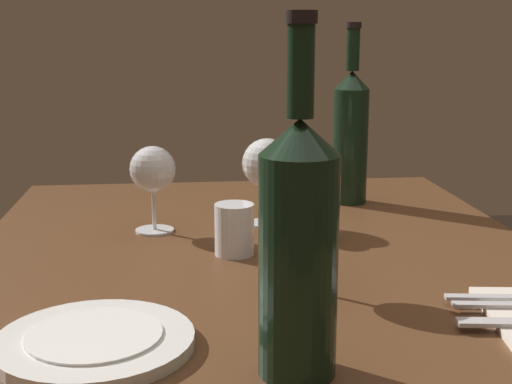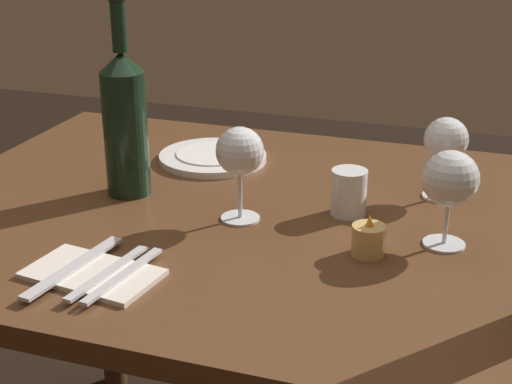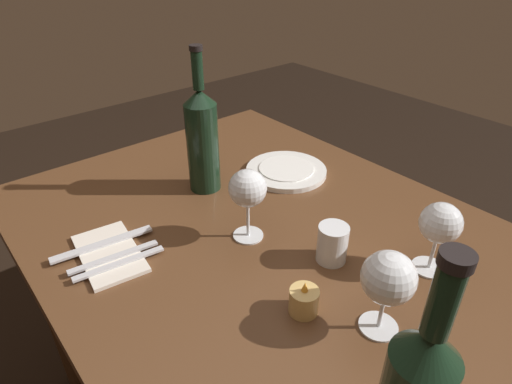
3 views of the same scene
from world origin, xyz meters
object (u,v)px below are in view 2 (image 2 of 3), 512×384
water_tumbler (349,194)px  votive_candle (368,241)px  wine_bottle_second (125,121)px  wine_glass_left (450,181)px  dinner_plate (213,157)px  fork_inner (108,272)px  wine_glass_centre (446,142)px  wine_glass_right (240,153)px  folded_napkin (92,274)px  fork_outer (123,275)px  table_knife (74,267)px

water_tumbler → votive_candle: 0.16m
wine_bottle_second → wine_glass_left: bearing=176.1°
dinner_plate → wine_glass_left: bearing=152.9°
wine_glass_left → fork_inner: size_ratio=0.86×
wine_glass_centre → wine_bottle_second: 0.57m
wine_glass_right → folded_napkin: bearing=62.6°
wine_glass_centre → fork_inner: (0.42, 0.46, -0.09)m
wine_glass_right → folded_napkin: wine_glass_right is taller
wine_bottle_second → votive_candle: wine_bottle_second is taller
wine_glass_left → wine_glass_right: bearing=1.4°
fork_outer → water_tumbler: bearing=-126.7°
wine_glass_left → folded_napkin: (0.47, 0.27, -0.10)m
wine_glass_centre → table_knife: wine_glass_centre is taller
wine_bottle_second → votive_candle: (-0.46, 0.11, -0.11)m
votive_candle → fork_inner: bearing=30.1°
votive_candle → fork_inner: (0.34, 0.20, -0.01)m
table_knife → wine_glass_centre: bearing=-135.6°
wine_glass_centre → fork_outer: (0.39, 0.46, -0.09)m
water_tumbler → wine_bottle_second: bearing=4.6°
wine_glass_centre → wine_bottle_second: wine_bottle_second is taller
fork_outer → dinner_plate: bearing=-82.5°
wine_bottle_second → fork_outer: (-0.15, 0.30, -0.13)m
wine_glass_right → fork_inner: (0.11, 0.26, -0.11)m
water_tumbler → votive_candle: (-0.06, 0.14, -0.01)m
wine_glass_right → dinner_plate: wine_glass_right is taller
water_tumbler → folded_napkin: 0.45m
fork_inner → fork_outer: 0.02m
water_tumbler → dinner_plate: size_ratio=0.36×
wine_glass_right → dinner_plate: 0.32m
votive_candle → fork_outer: size_ratio=0.37×
wine_glass_left → fork_outer: 0.51m
water_tumbler → fork_inner: (0.28, 0.34, -0.03)m
wine_glass_left → wine_glass_centre: 0.20m
water_tumbler → table_knife: (0.33, 0.34, -0.03)m
fork_inner → fork_outer: (-0.02, 0.00, 0.00)m
wine_glass_left → water_tumbler: 0.20m
votive_candle → dinner_plate: 0.50m
wine_glass_right → votive_candle: wine_glass_right is taller
water_tumbler → dinner_plate: (0.32, -0.18, -0.03)m
wine_bottle_second → water_tumbler: size_ratio=4.48×
votive_candle → wine_glass_left: bearing=-146.5°
fork_inner → fork_outer: size_ratio=1.00×
wine_bottle_second → fork_inner: 0.35m
wine_glass_left → votive_candle: wine_glass_left is taller
fork_outer → table_knife: (0.08, 0.00, 0.00)m
table_knife → folded_napkin: bearing=180.0°
dinner_plate → fork_inner: size_ratio=1.21×
fork_outer → wine_bottle_second: bearing=-64.1°
dinner_plate → folded_napkin: (-0.02, 0.52, -0.00)m
table_knife → water_tumbler: bearing=-134.5°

